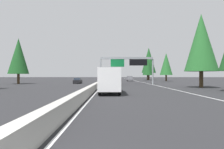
# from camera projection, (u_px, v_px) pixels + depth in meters

# --- Properties ---
(ground_plane) EXTENTS (320.00, 320.00, 0.00)m
(ground_plane) POSITION_uv_depth(u_px,v_px,m) (104.00, 82.00, 63.67)
(ground_plane) COLOR #262628
(median_barrier) EXTENTS (180.00, 0.56, 0.90)m
(median_barrier) POSITION_uv_depth(u_px,v_px,m) (105.00, 79.00, 83.67)
(median_barrier) COLOR #ADAAA3
(median_barrier) RESTS_ON ground
(shoulder_stripe_right) EXTENTS (160.00, 0.16, 0.01)m
(shoulder_stripe_right) POSITION_uv_depth(u_px,v_px,m) (137.00, 81.00, 73.73)
(shoulder_stripe_right) COLOR silver
(shoulder_stripe_right) RESTS_ON ground
(shoulder_stripe_median) EXTENTS (160.00, 0.16, 0.01)m
(shoulder_stripe_median) POSITION_uv_depth(u_px,v_px,m) (106.00, 81.00, 73.68)
(shoulder_stripe_median) COLOR silver
(shoulder_stripe_median) RESTS_ON ground
(sign_gantry_overhead) EXTENTS (0.50, 12.68, 6.43)m
(sign_gantry_overhead) POSITION_uv_depth(u_px,v_px,m) (128.00, 63.00, 48.11)
(sign_gantry_overhead) COLOR gray
(sign_gantry_overhead) RESTS_ON ground
(box_truck_mid_center) EXTENTS (8.50, 2.40, 2.95)m
(box_truck_mid_center) POSITION_uv_depth(u_px,v_px,m) (110.00, 80.00, 24.40)
(box_truck_mid_center) COLOR white
(box_truck_mid_center) RESTS_ON ground
(bus_far_left) EXTENTS (11.50, 2.55, 3.10)m
(bus_far_left) POSITION_uv_depth(u_px,v_px,m) (109.00, 77.00, 44.66)
(bus_far_left) COLOR white
(bus_far_left) RESTS_ON ground
(pickup_near_center) EXTENTS (5.60, 2.00, 1.86)m
(pickup_near_center) POSITION_uv_depth(u_px,v_px,m) (130.00, 79.00, 74.47)
(pickup_near_center) COLOR slate
(pickup_near_center) RESTS_ON ground
(minivan_distant_b) EXTENTS (5.00, 1.95, 1.69)m
(minivan_distant_b) POSITION_uv_depth(u_px,v_px,m) (110.00, 77.00, 118.73)
(minivan_distant_b) COLOR #1E4793
(minivan_distant_b) RESTS_ON ground
(oncoming_near) EXTENTS (4.40, 1.80, 1.47)m
(oncoming_near) POSITION_uv_depth(u_px,v_px,m) (78.00, 81.00, 52.90)
(oncoming_near) COLOR black
(oncoming_near) RESTS_ON ground
(conifer_right_near) EXTENTS (5.68, 5.68, 12.90)m
(conifer_right_near) POSITION_uv_depth(u_px,v_px,m) (201.00, 43.00, 35.54)
(conifer_right_near) COLOR #4C3823
(conifer_right_near) RESTS_ON ground
(conifer_right_mid) EXTENTS (4.43, 4.43, 10.07)m
(conifer_right_mid) POSITION_uv_depth(u_px,v_px,m) (166.00, 64.00, 72.27)
(conifer_right_mid) COLOR #4C3823
(conifer_right_mid) RESTS_ON ground
(conifer_right_far) EXTENTS (4.33, 4.33, 9.84)m
(conifer_right_far) POSITION_uv_depth(u_px,v_px,m) (148.00, 66.00, 87.75)
(conifer_right_far) COLOR #4C3823
(conifer_right_far) RESTS_ON ground
(conifer_right_distant) EXTENTS (6.39, 6.39, 14.52)m
(conifer_right_distant) POSITION_uv_depth(u_px,v_px,m) (149.00, 60.00, 91.65)
(conifer_right_distant) COLOR #4C3823
(conifer_right_distant) RESTS_ON ground
(conifer_left_near) EXTENTS (4.97, 4.97, 11.30)m
(conifer_left_near) POSITION_uv_depth(u_px,v_px,m) (18.00, 56.00, 50.40)
(conifer_left_near) COLOR #4C3823
(conifer_left_near) RESTS_ON ground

